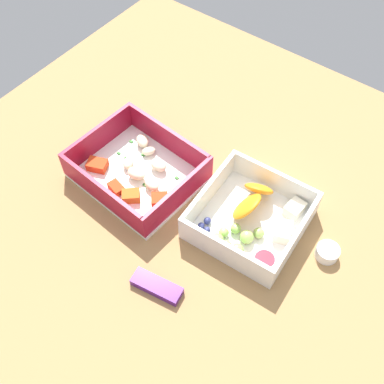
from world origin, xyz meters
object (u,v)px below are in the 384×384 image
at_px(candy_bar, 157,286).
at_px(paper_cup_liner, 327,252).
at_px(fruit_bowl, 251,219).
at_px(pasta_container, 138,171).

bearing_deg(candy_bar, paper_cup_liner, -131.16).
relative_size(fruit_bowl, paper_cup_liner, 4.90).
relative_size(candy_bar, paper_cup_liner, 2.15).
bearing_deg(pasta_container, fruit_bowl, -166.61).
xyz_separation_m(pasta_container, paper_cup_liner, (-0.30, -0.05, -0.01)).
relative_size(pasta_container, fruit_bowl, 1.19).
distance_m(fruit_bowl, candy_bar, 0.17).
height_order(pasta_container, paper_cup_liner, pasta_container).
height_order(fruit_bowl, paper_cup_liner, fruit_bowl).
distance_m(pasta_container, fruit_bowl, 0.19).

